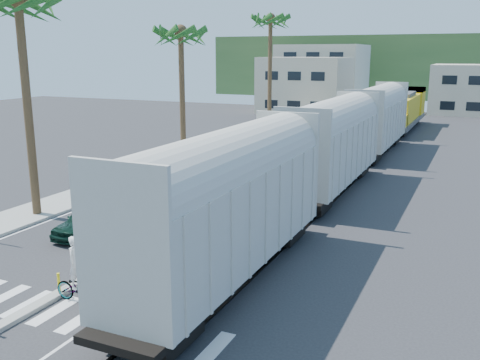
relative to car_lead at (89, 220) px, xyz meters
The scene contains 15 objects.
ground 5.95m from the car_lead, 54.11° to the right, with size 140.00×140.00×0.00m, color #28282B.
sidewalk 20.84m from the car_lead, 103.99° to the left, with size 3.00×90.00×0.15m, color gray.
rails 24.72m from the car_lead, 69.97° to the left, with size 1.56×100.00×0.06m.
median 15.58m from the car_lead, 77.14° to the left, with size 0.45×60.00×0.85m.
crosswalk 7.65m from the car_lead, 62.96° to the right, with size 14.00×2.20×0.01m, color silver.
lane_markings 20.27m from the car_lead, 86.28° to the left, with size 9.42×90.00×0.01m.
freight_train 20.49m from the car_lead, 65.45° to the left, with size 3.00×60.94×5.85m.
palm_trees 21.08m from the car_lead, 104.51° to the left, with size 3.50×37.20×13.75m.
buildings 67.03m from the car_lead, 92.53° to the left, with size 38.00×27.00×10.00m.
hillside 95.42m from the car_lead, 87.92° to the left, with size 80.00×20.00×12.00m, color #385628.
car_lead is the anchor object (origin of this frame).
car_second 6.06m from the car_lead, 90.87° to the left, with size 1.73×4.74×1.55m, color black.
car_third 9.79m from the car_lead, 88.87° to the left, with size 2.61×5.41×1.52m, color black.
car_rear 16.31m from the car_lead, 88.43° to the left, with size 2.20×4.70×1.30m, color #B5B8BB.
cyclist 7.46m from the car_lead, 52.50° to the right, with size 0.81×2.05×2.42m.
Camera 1 is at (13.25, -14.46, 8.45)m, focal length 40.00 mm.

